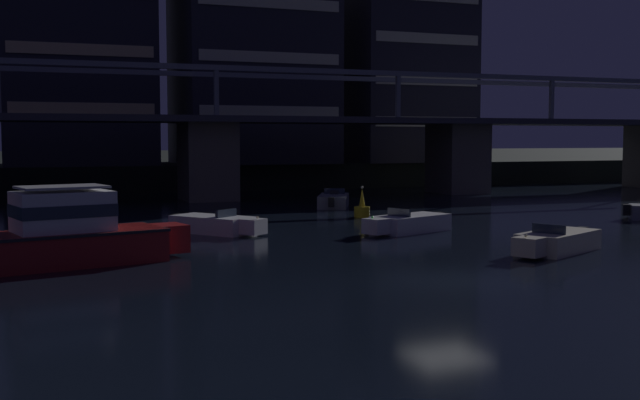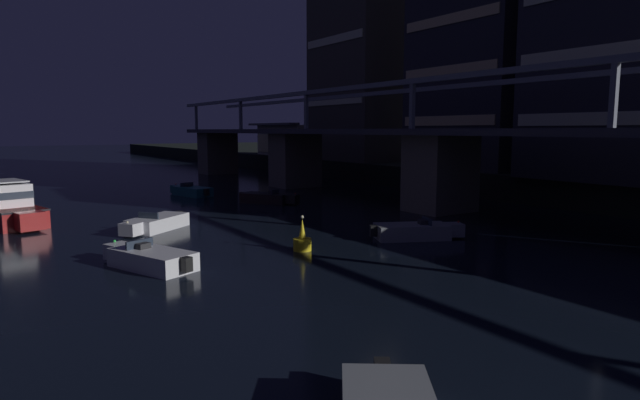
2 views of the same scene
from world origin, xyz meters
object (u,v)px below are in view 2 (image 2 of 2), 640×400
(tower_west_low, at_px, (368,12))
(tower_west_tall, at_px, (486,48))
(speedboat_far_right, at_px, (191,191))
(speedboat_far_left, at_px, (156,223))
(speedboat_mid_left, at_px, (149,258))
(channel_buoy, at_px, (302,241))
(waterfront_pavilion, at_px, (294,140))
(cabin_cruiser_near_left, at_px, (6,207))
(speedboat_far_center, at_px, (268,198))
(speedboat_mid_center, at_px, (416,231))
(river_bridge, at_px, (441,156))

(tower_west_low, xyz_separation_m, tower_west_tall, (17.82, 0.36, -6.44))
(tower_west_tall, distance_m, speedboat_far_right, 31.23)
(speedboat_far_left, bearing_deg, speedboat_mid_left, -18.15)
(channel_buoy, bearing_deg, speedboat_far_right, 172.45)
(tower_west_low, bearing_deg, waterfront_pavilion, -173.35)
(cabin_cruiser_near_left, xyz_separation_m, speedboat_far_left, (7.38, 7.22, -0.64))
(cabin_cruiser_near_left, relative_size, channel_buoy, 5.32)
(tower_west_low, xyz_separation_m, speedboat_far_center, (14.93, -22.09, -19.79))
(speedboat_far_right, bearing_deg, cabin_cruiser_near_left, -62.61)
(cabin_cruiser_near_left, height_order, channel_buoy, cabin_cruiser_near_left)
(cabin_cruiser_near_left, distance_m, speedboat_far_center, 18.38)
(tower_west_low, bearing_deg, speedboat_far_right, -75.46)
(speedboat_far_left, xyz_separation_m, channel_buoy, (9.41, 4.42, 0.06))
(waterfront_pavilion, bearing_deg, speedboat_far_right, -47.51)
(speedboat_mid_center, bearing_deg, waterfront_pavilion, 156.71)
(tower_west_low, bearing_deg, speedboat_far_center, -55.95)
(river_bridge, relative_size, speedboat_far_right, 16.98)
(river_bridge, height_order, speedboat_mid_center, river_bridge)
(speedboat_far_right, bearing_deg, speedboat_far_left, -26.94)
(cabin_cruiser_near_left, bearing_deg, river_bridge, 66.99)
(speedboat_far_center, distance_m, channel_buoy, 17.55)
(tower_west_tall, distance_m, speedboat_mid_center, 29.78)
(speedboat_mid_left, height_order, speedboat_mid_center, same)
(tower_west_low, distance_m, speedboat_mid_left, 51.09)
(speedboat_far_left, bearing_deg, channel_buoy, 25.17)
(speedboat_mid_center, bearing_deg, speedboat_far_left, -133.01)
(speedboat_mid_left, bearing_deg, cabin_cruiser_near_left, -164.58)
(tower_west_tall, height_order, speedboat_mid_left, tower_west_tall)
(speedboat_far_left, height_order, speedboat_far_center, same)
(speedboat_far_left, bearing_deg, speedboat_far_right, 153.06)
(tower_west_tall, bearing_deg, cabin_cruiser_near_left, -94.87)
(tower_west_tall, relative_size, speedboat_far_center, 4.92)
(tower_west_tall, relative_size, speedboat_far_right, 4.51)
(tower_west_tall, relative_size, cabin_cruiser_near_left, 2.50)
(river_bridge, height_order, channel_buoy, river_bridge)
(speedboat_mid_center, bearing_deg, tower_west_tall, 122.42)
(waterfront_pavilion, relative_size, cabin_cruiser_near_left, 1.32)
(cabin_cruiser_near_left, relative_size, speedboat_mid_center, 1.88)
(tower_west_low, relative_size, speedboat_mid_center, 7.30)
(speedboat_far_left, bearing_deg, river_bridge, 78.47)
(speedboat_mid_left, bearing_deg, waterfront_pavilion, 143.00)
(channel_buoy, bearing_deg, tower_west_tall, 114.55)
(tower_west_low, xyz_separation_m, channel_buoy, (31.14, -28.80, -19.73))
(speedboat_mid_left, bearing_deg, river_bridge, 101.64)
(speedboat_mid_left, relative_size, channel_buoy, 2.88)
(tower_west_tall, height_order, cabin_cruiser_near_left, tower_west_tall)
(waterfront_pavilion, distance_m, cabin_cruiser_near_left, 48.77)
(speedboat_far_right, bearing_deg, tower_west_tall, 66.64)
(river_bridge, xyz_separation_m, waterfront_pavilion, (-40.87, 11.91, 0.39))
(speedboat_far_left, bearing_deg, waterfront_pavilion, 139.54)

